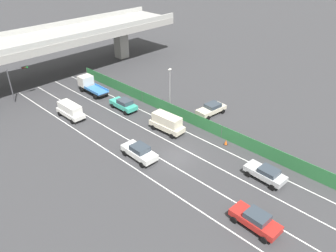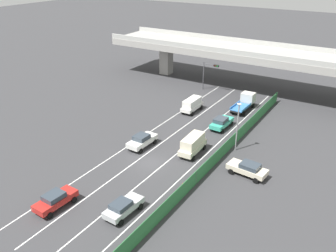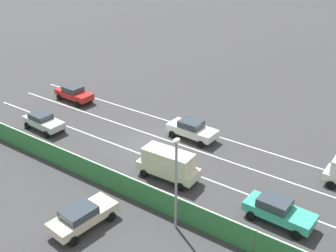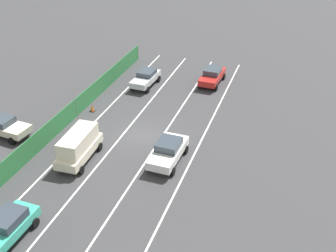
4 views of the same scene
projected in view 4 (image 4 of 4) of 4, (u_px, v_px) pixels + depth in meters
name	position (u px, v px, depth m)	size (l,w,h in m)	color
ground_plane	(142.00, 136.00, 35.44)	(300.00, 300.00, 0.00)	#38383A
lane_line_left_edge	(175.00, 192.00, 29.07)	(0.14, 48.30, 0.01)	silver
lane_line_mid_left	(132.00, 183.00, 29.96)	(0.14, 48.30, 0.01)	silver
lane_line_mid_right	(91.00, 174.00, 30.85)	(0.14, 48.30, 0.01)	silver
lane_line_right_edge	(52.00, 166.00, 31.74)	(0.14, 48.30, 0.01)	silver
green_fence	(27.00, 151.00, 31.85)	(0.10, 44.40, 1.73)	#2D753D
car_sedan_silver	(146.00, 78.00, 43.60)	(2.14, 4.34, 1.54)	#B7BABC
car_hatchback_white	(168.00, 151.00, 31.80)	(2.18, 4.57, 1.71)	silver
car_taxi_teal	(6.00, 228.00, 24.83)	(2.11, 4.58, 1.68)	teal
car_sedan_red	(212.00, 75.00, 44.01)	(2.16, 4.50, 1.63)	red
car_van_cream	(79.00, 145.00, 31.77)	(2.17, 4.85, 2.35)	beige
parked_sedan_cream	(3.00, 126.00, 35.12)	(4.65, 2.42, 1.58)	beige
traffic_cone	(92.00, 108.00, 39.01)	(0.47, 0.47, 0.68)	orange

